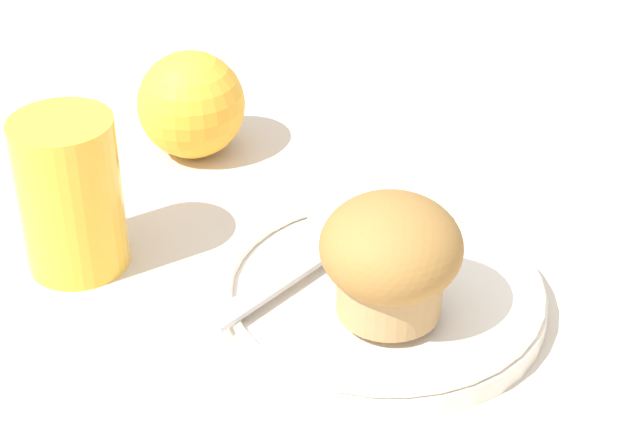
# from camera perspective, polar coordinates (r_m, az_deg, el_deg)

# --- Properties ---
(ground_plane) EXTENTS (3.00, 3.00, 0.00)m
(ground_plane) POSITION_cam_1_polar(r_m,az_deg,el_deg) (0.65, 2.32, -5.84)
(ground_plane) COLOR beige
(plate) EXTENTS (0.20, 0.20, 0.02)m
(plate) POSITION_cam_1_polar(r_m,az_deg,el_deg) (0.66, 3.43, -4.38)
(plate) COLOR silver
(plate) RESTS_ON ground_plane
(muffin) EXTENTS (0.08, 0.08, 0.07)m
(muffin) POSITION_cam_1_polar(r_m,az_deg,el_deg) (0.61, 3.51, -2.52)
(muffin) COLOR tan
(muffin) RESTS_ON plate
(cream_ramekin) EXTENTS (0.06, 0.06, 0.02)m
(cream_ramekin) POSITION_cam_1_polar(r_m,az_deg,el_deg) (0.69, 1.70, -0.37)
(cream_ramekin) COLOR silver
(cream_ramekin) RESTS_ON plate
(berry_pair) EXTENTS (0.03, 0.02, 0.02)m
(berry_pair) POSITION_cam_1_polar(r_m,az_deg,el_deg) (0.68, 1.93, -0.96)
(berry_pair) COLOR #4C194C
(berry_pair) RESTS_ON plate
(butter_knife) EXTENTS (0.18, 0.02, 0.00)m
(butter_knife) POSITION_cam_1_polar(r_m,az_deg,el_deg) (0.67, -0.18, -2.29)
(butter_knife) COLOR #B7B7BC
(butter_knife) RESTS_ON plate
(orange_fruit) EXTENTS (0.08, 0.08, 0.08)m
(orange_fruit) POSITION_cam_1_polar(r_m,az_deg,el_deg) (0.81, -6.89, 5.79)
(orange_fruit) COLOR #F4A82D
(orange_fruit) RESTS_ON ground_plane
(juice_glass) EXTENTS (0.07, 0.07, 0.10)m
(juice_glass) POSITION_cam_1_polar(r_m,az_deg,el_deg) (0.69, -13.17, 0.99)
(juice_glass) COLOR gold
(juice_glass) RESTS_ON ground_plane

